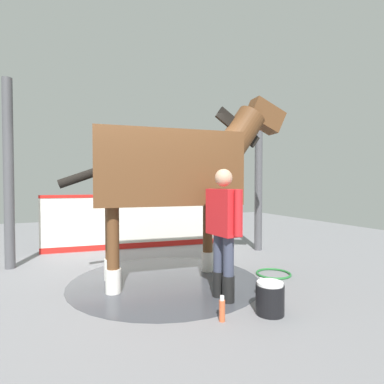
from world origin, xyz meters
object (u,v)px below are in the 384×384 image
object	(u,v)px
handler	(223,225)
horse	(173,171)
wash_bucket	(270,298)
hose_coil	(274,274)
bottle_spray	(222,310)
bottle_shampoo	(261,288)

from	to	relation	value
handler	horse	bearing A→B (deg)	-79.00
wash_bucket	hose_coil	world-z (taller)	wash_bucket
handler	bottle_spray	world-z (taller)	handler
bottle_shampoo	horse	bearing A→B (deg)	-55.78
horse	hose_coil	size ratio (longest dim) A/B	6.30
horse	wash_bucket	distance (m)	2.18
horse	handler	bearing A→B (deg)	-66.45
hose_coil	bottle_shampoo	bearing A→B (deg)	42.03
handler	bottle_shampoo	xyz separation A→B (m)	(-0.46, 0.14, -0.81)
wash_bucket	bottle_spray	world-z (taller)	wash_bucket
bottle_spray	bottle_shampoo	bearing A→B (deg)	-154.03
horse	bottle_spray	world-z (taller)	horse
horse	bottle_shampoo	world-z (taller)	horse
bottle_spray	horse	bearing A→B (deg)	-91.13
bottle_spray	hose_coil	distance (m)	1.88
handler	bottle_shampoo	size ratio (longest dim) A/B	6.49
horse	wash_bucket	xyz separation A→B (m)	(-0.54, 1.54, -1.44)
horse	bottle_spray	distance (m)	2.10
bottle_shampoo	bottle_spray	distance (m)	0.86
handler	hose_coil	distance (m)	1.62
wash_bucket	hose_coil	bearing A→B (deg)	-130.79
bottle_shampoo	bottle_spray	world-z (taller)	bottle_spray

